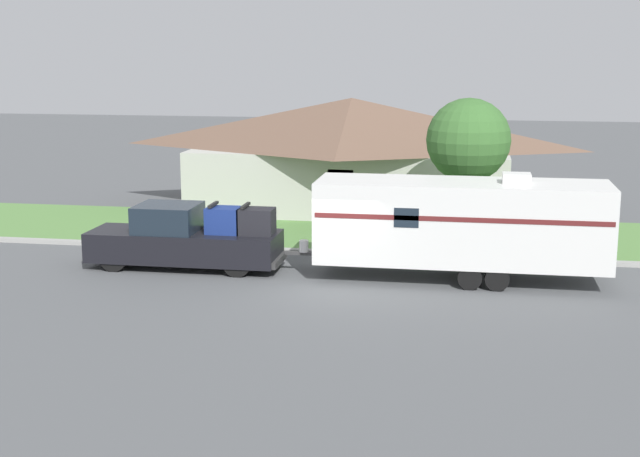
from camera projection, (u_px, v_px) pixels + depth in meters
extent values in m
plane|color=#515456|center=(333.00, 285.00, 25.84)|extent=(120.00, 120.00, 0.00)
cube|color=#999993|center=(351.00, 253.00, 29.45)|extent=(80.00, 0.30, 0.14)
cube|color=#568442|center=(364.00, 232.00, 32.98)|extent=(80.00, 7.00, 0.03)
cube|color=#B2B2A8|center=(351.00, 178.00, 37.56)|extent=(12.93, 6.16, 2.62)
pyramid|color=brown|center=(352.00, 123.00, 37.09)|extent=(13.96, 6.65, 2.07)
cube|color=#4C3828|center=(340.00, 196.00, 34.67)|extent=(1.00, 0.06, 2.10)
cylinder|color=black|center=(114.00, 257.00, 27.31)|extent=(0.89, 0.28, 0.89)
cylinder|color=black|center=(133.00, 246.00, 28.82)|extent=(0.89, 0.28, 0.89)
cylinder|color=black|center=(237.00, 262.00, 26.66)|extent=(0.89, 0.28, 0.89)
cylinder|color=black|center=(250.00, 251.00, 28.17)|extent=(0.89, 0.28, 0.89)
cube|color=black|center=(149.00, 244.00, 27.87)|extent=(3.62, 1.92, 0.91)
cube|color=#19232D|center=(168.00, 218.00, 27.59)|extent=(1.88, 1.76, 0.84)
cube|color=black|center=(241.00, 248.00, 27.38)|extent=(2.31, 1.92, 0.91)
cube|color=#333333|center=(280.00, 260.00, 27.24)|extent=(0.12, 1.73, 0.20)
cube|color=navy|center=(224.00, 220.00, 27.29)|extent=(1.06, 0.81, 0.80)
cube|color=black|center=(213.00, 205.00, 27.25)|extent=(0.10, 0.89, 0.08)
cube|color=black|center=(257.00, 221.00, 27.12)|extent=(1.06, 0.81, 0.80)
cube|color=black|center=(245.00, 206.00, 27.08)|extent=(0.10, 0.89, 0.08)
cylinder|color=black|center=(470.00, 278.00, 25.26)|extent=(0.69, 0.22, 0.69)
cylinder|color=black|center=(470.00, 260.00, 27.32)|extent=(0.69, 0.22, 0.69)
cylinder|color=black|center=(497.00, 279.00, 25.13)|extent=(0.69, 0.22, 0.69)
cylinder|color=black|center=(495.00, 261.00, 27.19)|extent=(0.69, 0.22, 0.69)
cube|color=silver|center=(461.00, 222.00, 26.06)|extent=(8.48, 2.42, 2.38)
cube|color=#5B1E1E|center=(461.00, 220.00, 24.82)|extent=(8.31, 0.01, 0.14)
cube|color=#383838|center=(302.00, 253.00, 27.08)|extent=(1.03, 0.12, 0.10)
cylinder|color=silver|center=(304.00, 246.00, 27.02)|extent=(0.28, 0.28, 0.36)
cube|color=silver|center=(517.00, 178.00, 25.53)|extent=(0.80, 0.68, 0.28)
cube|color=#19232D|center=(406.00, 218.00, 25.08)|extent=(0.70, 0.01, 0.56)
cylinder|color=brown|center=(609.00, 243.00, 28.72)|extent=(0.09, 0.09, 1.11)
cube|color=black|center=(610.00, 223.00, 28.59)|extent=(0.48, 0.20, 0.22)
cylinder|color=brown|center=(466.00, 208.00, 30.90)|extent=(0.24, 0.24, 2.55)
sphere|color=#38662D|center=(468.00, 140.00, 30.43)|extent=(2.89, 2.89, 2.89)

